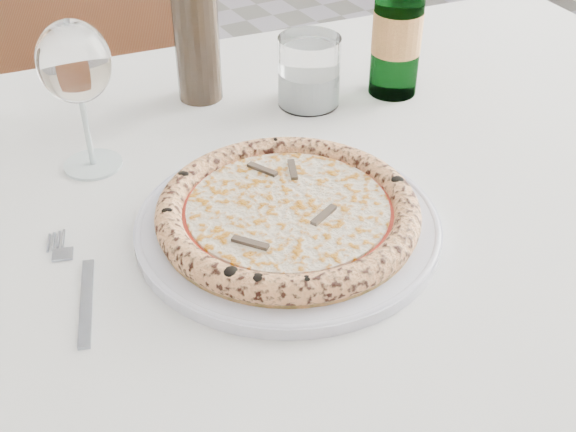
% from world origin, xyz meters
% --- Properties ---
extents(dining_table, '(1.62, 1.07, 0.76)m').
position_xyz_m(dining_table, '(-0.14, -0.08, 0.67)').
color(dining_table, brown).
rests_on(dining_table, floor).
extents(chair_far, '(0.52, 0.52, 0.93)m').
position_xyz_m(chair_far, '(-0.15, 0.68, 0.53)').
color(chair_far, brown).
rests_on(chair_far, floor).
extents(plate, '(0.34, 0.34, 0.02)m').
position_xyz_m(plate, '(-0.14, -0.18, 0.76)').
color(plate, white).
rests_on(plate, dining_table).
extents(pizza, '(0.29, 0.29, 0.03)m').
position_xyz_m(pizza, '(-0.14, -0.18, 0.78)').
color(pizza, '#C08044').
rests_on(pizza, plate).
extents(fork, '(0.05, 0.18, 0.00)m').
position_xyz_m(fork, '(-0.37, -0.16, 0.76)').
color(fork, '#868EA0').
rests_on(fork, dining_table).
extents(wine_glass, '(0.09, 0.09, 0.19)m').
position_xyz_m(wine_glass, '(-0.29, 0.06, 0.89)').
color(wine_glass, silver).
rests_on(wine_glass, dining_table).
extents(tumbler, '(0.09, 0.09, 0.10)m').
position_xyz_m(tumbler, '(0.03, 0.07, 0.80)').
color(tumbler, white).
rests_on(tumbler, dining_table).
extents(beer_bottle, '(0.07, 0.07, 0.28)m').
position_xyz_m(beer_bottle, '(0.16, 0.04, 0.87)').
color(beer_bottle, '#23552C').
rests_on(beer_bottle, dining_table).
extents(wine_bottle, '(0.06, 0.06, 0.26)m').
position_xyz_m(wine_bottle, '(-0.09, 0.16, 0.87)').
color(wine_bottle, '#2D2218').
rests_on(wine_bottle, dining_table).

